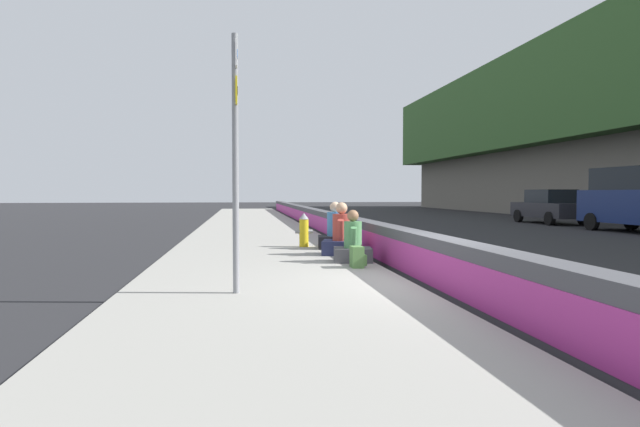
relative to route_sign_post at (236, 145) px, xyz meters
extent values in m
plane|color=#232326|center=(0.45, -3.18, -2.21)|extent=(160.00, 160.00, 0.00)
cube|color=gray|center=(0.45, -0.53, -2.14)|extent=(80.00, 4.40, 0.14)
cube|color=#47474C|center=(0.45, -3.18, -1.79)|extent=(76.00, 0.44, 0.85)
cube|color=#B2338C|center=(0.45, -2.95, -1.83)|extent=(74.48, 0.01, 0.54)
cylinder|color=gray|center=(0.00, 0.00, -0.27)|extent=(0.09, 0.09, 3.60)
cube|color=white|center=(0.00, -0.02, 1.23)|extent=(0.44, 0.02, 0.36)
cube|color=#1956AD|center=(0.00, -0.03, 1.23)|extent=(0.30, 0.01, 0.10)
cube|color=yellow|center=(0.00, -0.02, 0.73)|extent=(0.44, 0.02, 0.36)
cube|color=black|center=(0.00, -0.03, 0.73)|extent=(0.30, 0.01, 0.10)
cylinder|color=gold|center=(6.28, -1.68, -1.71)|extent=(0.24, 0.24, 0.72)
cone|color=gray|center=(6.28, -1.68, -1.27)|extent=(0.26, 0.26, 0.16)
cylinder|color=gray|center=(6.28, -1.85, -1.68)|extent=(0.10, 0.12, 0.10)
cylinder|color=gray|center=(6.28, -1.51, -1.68)|extent=(0.10, 0.12, 0.10)
cube|color=#424247|center=(3.11, -2.31, -1.93)|extent=(0.74, 0.84, 0.28)
cylinder|color=#4C8951|center=(3.11, -2.31, -1.52)|extent=(0.36, 0.36, 0.54)
sphere|color=#8E6647|center=(3.11, -2.31, -1.13)|extent=(0.24, 0.24, 0.24)
cylinder|color=#4C8951|center=(3.31, -2.34, -1.57)|extent=(0.29, 0.16, 0.47)
cylinder|color=#4C8951|center=(2.92, -2.29, -1.57)|extent=(0.29, 0.16, 0.47)
cube|color=#23284C|center=(4.41, -2.32, -1.91)|extent=(0.91, 1.00, 0.32)
cylinder|color=#AD3D33|center=(4.41, -2.32, -1.45)|extent=(0.41, 0.41, 0.60)
sphere|color=tan|center=(4.41, -2.32, -1.01)|extent=(0.27, 0.27, 0.27)
cylinder|color=#AD3D33|center=(4.62, -2.38, -1.51)|extent=(0.33, 0.21, 0.53)
cylinder|color=#AD3D33|center=(4.19, -2.27, -1.51)|extent=(0.33, 0.21, 0.53)
cube|color=black|center=(5.75, -2.41, -1.91)|extent=(0.82, 0.93, 0.32)
cylinder|color=#427FB7|center=(5.75, -2.41, -1.45)|extent=(0.41, 0.41, 0.60)
sphere|color=beige|center=(5.75, -2.41, -1.02)|extent=(0.26, 0.26, 0.26)
cylinder|color=#427FB7|center=(5.97, -2.43, -1.51)|extent=(0.32, 0.18, 0.53)
cylinder|color=#427FB7|center=(5.53, -2.38, -1.51)|extent=(0.32, 0.18, 0.53)
cube|color=#4C7A3D|center=(2.27, -2.22, -1.87)|extent=(0.32, 0.22, 0.40)
cube|color=#4C7A3D|center=(2.27, -2.36, -1.93)|extent=(0.22, 0.06, 0.20)
cylinder|color=black|center=(12.66, -14.37, -1.85)|extent=(0.73, 0.25, 0.72)
cylinder|color=black|center=(12.73, -16.25, -1.85)|extent=(0.73, 0.25, 0.72)
cube|color=#28282D|center=(17.36, -15.36, -1.52)|extent=(4.51, 1.82, 0.72)
cube|color=black|center=(17.26, -15.36, -0.83)|extent=(2.21, 1.63, 0.66)
cylinder|color=black|center=(18.80, -14.49, -1.88)|extent=(0.66, 0.22, 0.66)
cylinder|color=black|center=(18.81, -16.21, -1.88)|extent=(0.66, 0.22, 0.66)
cylinder|color=black|center=(15.92, -14.50, -1.88)|extent=(0.66, 0.22, 0.66)
cylinder|color=black|center=(15.93, -16.23, -1.88)|extent=(0.66, 0.22, 0.66)
camera|label=1|loc=(-7.56, -0.08, -0.67)|focal=30.09mm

